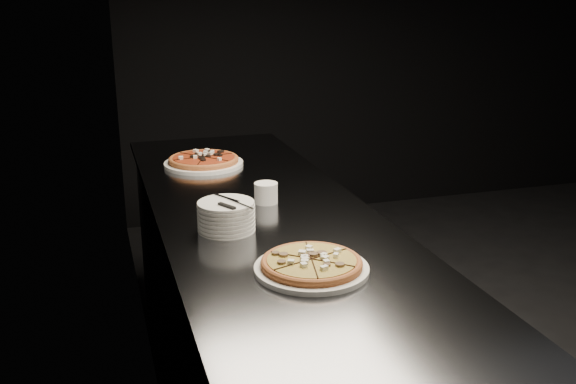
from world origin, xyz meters
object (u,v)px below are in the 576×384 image
object	(u,v)px
pizza_mushroom	(312,265)
cutlery	(229,202)
counter	(265,328)
pizza_tomato	(204,161)
ramekin	(266,192)
plate_stack	(226,216)

from	to	relation	value
pizza_mushroom	cutlery	distance (m)	0.40
counter	pizza_tomato	distance (m)	0.82
pizza_mushroom	pizza_tomato	world-z (taller)	pizza_tomato
counter	cutlery	bearing A→B (deg)	-133.92
counter	cutlery	distance (m)	0.60
ramekin	pizza_tomato	bearing A→B (deg)	101.94
pizza_tomato	plate_stack	bearing A→B (deg)	-94.96
counter	ramekin	xyz separation A→B (m)	(0.03, 0.08, 0.50)
counter	pizza_mushroom	distance (m)	0.71
counter	pizza_tomato	world-z (taller)	pizza_tomato
plate_stack	ramekin	distance (m)	0.30
pizza_mushroom	ramekin	size ratio (longest dim) A/B	4.16
pizza_tomato	ramekin	xyz separation A→B (m)	(0.12, -0.58, 0.02)
counter	pizza_tomato	xyz separation A→B (m)	(-0.09, 0.66, 0.48)
cutlery	ramekin	distance (m)	0.31
pizza_tomato	plate_stack	xyz separation A→B (m)	(-0.07, -0.81, 0.03)
plate_stack	ramekin	size ratio (longest dim) A/B	2.14
plate_stack	cutlery	bearing A→B (deg)	-62.38
counter	pizza_mushroom	bearing A→B (deg)	-91.04
counter	plate_stack	size ratio (longest dim) A/B	13.53
counter	ramekin	world-z (taller)	ramekin
pizza_mushroom	ramekin	bearing A→B (deg)	86.32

